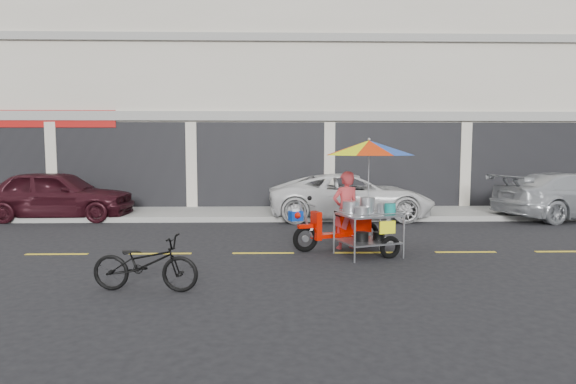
{
  "coord_description": "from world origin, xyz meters",
  "views": [
    {
      "loc": [
        -1.74,
        -9.27,
        2.04
      ],
      "look_at": [
        -1.5,
        0.6,
        1.15
      ],
      "focal_mm": 30.0,
      "sensor_mm": 36.0,
      "label": 1
    }
  ],
  "objects_px": {
    "silver_pickup": "(572,196)",
    "food_vendor_rig": "(359,181)",
    "white_pickup": "(351,196)",
    "maroon_sedan": "(57,195)",
    "near_bicycle": "(145,263)"
  },
  "relations": [
    {
      "from": "food_vendor_rig",
      "to": "white_pickup",
      "type": "bearing_deg",
      "value": 63.93
    },
    {
      "from": "maroon_sedan",
      "to": "near_bicycle",
      "type": "distance_m",
      "value": 8.44
    },
    {
      "from": "maroon_sedan",
      "to": "food_vendor_rig",
      "type": "distance_m",
      "value": 9.25
    },
    {
      "from": "silver_pickup",
      "to": "near_bicycle",
      "type": "distance_m",
      "value": 12.52
    },
    {
      "from": "silver_pickup",
      "to": "food_vendor_rig",
      "type": "distance_m",
      "value": 8.27
    },
    {
      "from": "white_pickup",
      "to": "silver_pickup",
      "type": "xyz_separation_m",
      "value": [
        6.42,
        -0.2,
        0.02
      ]
    },
    {
      "from": "food_vendor_rig",
      "to": "maroon_sedan",
      "type": "bearing_deg",
      "value": 130.25
    },
    {
      "from": "near_bicycle",
      "to": "maroon_sedan",
      "type": "bearing_deg",
      "value": 38.02
    },
    {
      "from": "white_pickup",
      "to": "food_vendor_rig",
      "type": "distance_m",
      "value": 4.69
    },
    {
      "from": "maroon_sedan",
      "to": "food_vendor_rig",
      "type": "height_order",
      "value": "food_vendor_rig"
    },
    {
      "from": "white_pickup",
      "to": "food_vendor_rig",
      "type": "height_order",
      "value": "food_vendor_rig"
    },
    {
      "from": "white_pickup",
      "to": "near_bicycle",
      "type": "height_order",
      "value": "white_pickup"
    },
    {
      "from": "silver_pickup",
      "to": "food_vendor_rig",
      "type": "height_order",
      "value": "food_vendor_rig"
    },
    {
      "from": "white_pickup",
      "to": "near_bicycle",
      "type": "distance_m",
      "value": 8.15
    },
    {
      "from": "maroon_sedan",
      "to": "silver_pickup",
      "type": "relative_size",
      "value": 0.91
    }
  ]
}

